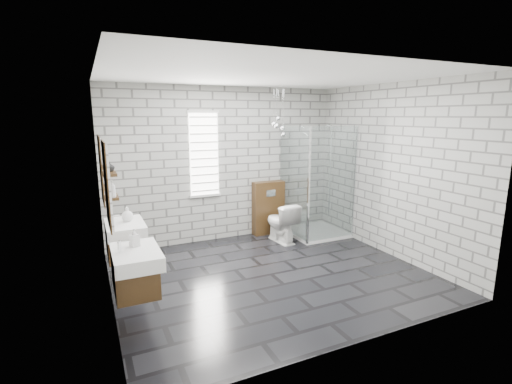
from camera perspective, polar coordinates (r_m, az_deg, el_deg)
floor at (r=5.38m, az=2.39°, el=-12.63°), size 4.20×3.60×0.02m
ceiling at (r=4.93m, az=2.67°, el=17.56°), size 4.20×3.60×0.02m
wall_back at (r=6.62m, az=-4.70°, el=4.23°), size 4.20×0.02×2.70m
wall_front at (r=3.51m, az=16.22°, el=-2.89°), size 4.20×0.02×2.70m
wall_left at (r=4.44m, az=-22.46°, el=-0.31°), size 0.02×3.60×2.70m
wall_right at (r=6.22m, az=20.08°, el=3.08°), size 0.02×3.60×2.70m
vanity_left at (r=4.07m, az=-18.53°, el=-9.78°), size 0.47×0.70×1.57m
vanity_right at (r=5.10m, az=-19.95°, el=-5.52°), size 0.47×0.70×1.57m
shelf_lower at (r=4.40m, az=-21.36°, el=-0.72°), size 0.14×0.30×0.03m
shelf_upper at (r=4.36m, az=-21.61°, el=2.62°), size 0.14×0.30×0.03m
window at (r=6.44m, az=-8.00°, el=5.74°), size 0.56×0.05×1.48m
cistern_panel at (r=6.99m, az=1.90°, el=-2.43°), size 0.60×0.20×1.00m
flush_plate at (r=6.83m, az=2.31°, el=-0.19°), size 0.18×0.01×0.12m
shower_enclosure at (r=6.90m, az=9.05°, el=-2.73°), size 1.00×1.00×2.03m
pendant_cluster at (r=6.49m, az=3.52°, el=10.16°), size 0.26×0.20×0.86m
toilet at (r=6.60m, az=3.88°, el=-4.65°), size 0.45×0.72×0.70m
soap_bottle_a at (r=4.13m, az=-18.22°, el=-6.66°), size 0.11×0.12×0.19m
soap_bottle_b at (r=5.12m, az=-19.20°, el=-3.23°), size 0.18×0.18×0.19m
soap_bottle_c at (r=4.28m, az=-21.24°, el=0.44°), size 0.09×0.09×0.19m
vase at (r=4.41m, az=-21.61°, el=3.65°), size 0.11×0.11×0.11m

